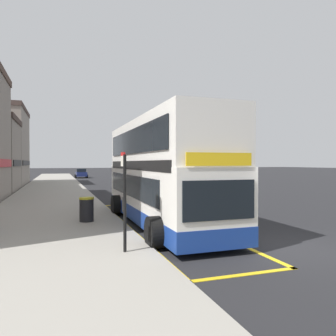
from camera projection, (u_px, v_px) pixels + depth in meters
ground_plane at (114, 184)px, 40.31m from camera, size 260.00×260.00×0.00m
pavement_near at (54, 184)px, 38.04m from camera, size 6.00×76.00×0.14m
double_decker_bus at (160, 176)px, 13.85m from camera, size 3.22×10.69×4.40m
bus_bay_markings at (159, 224)px, 13.89m from camera, size 2.97×13.56×0.01m
bus_stop_sign at (124, 193)px, 9.05m from camera, size 0.09×0.51×2.78m
parked_car_maroon_across at (177, 185)px, 26.97m from camera, size 2.09×4.20×1.62m
parked_car_navy_ahead at (81, 173)px, 56.28m from camera, size 2.09×4.20×1.62m
litter_bin at (87, 209)px, 13.69m from camera, size 0.62×0.62×1.02m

